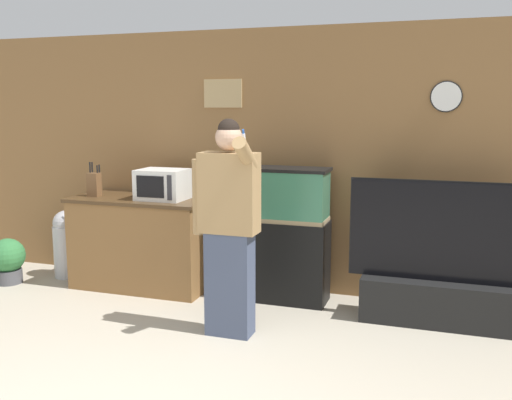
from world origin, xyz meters
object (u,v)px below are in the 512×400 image
microwave (163,184)px  knife_block (94,184)px  tv_on_stand (439,283)px  counter_island (142,242)px  aquarium_on_stand (281,234)px  trash_bin (67,243)px  person_standing (228,225)px  potted_plant (8,259)px

microwave → knife_block: (-0.76, -0.04, -0.02)m
tv_on_stand → knife_block: bearing=179.3°
counter_island → aquarium_on_stand: size_ratio=1.11×
microwave → trash_bin: (-1.22, 0.07, -0.70)m
counter_island → aquarium_on_stand: (1.46, 0.06, 0.18)m
microwave → tv_on_stand: tv_on_stand is taller
microwave → knife_block: 0.76m
aquarium_on_stand → tv_on_stand: 1.49m
counter_island → trash_bin: bearing=176.9°
counter_island → microwave: 0.67m
aquarium_on_stand → tv_on_stand: (1.45, -0.16, -0.28)m
microwave → trash_bin: microwave is taller
knife_block → aquarium_on_stand: knife_block is taller
microwave → person_standing: bearing=-40.1°
potted_plant → knife_block: bearing=17.2°
potted_plant → trash_bin: size_ratio=0.65×
aquarium_on_stand → microwave: bearing=-176.2°
potted_plant → tv_on_stand: bearing=3.2°
microwave → tv_on_stand: bearing=-1.8°
tv_on_stand → person_standing: person_standing is taller
counter_island → trash_bin: 0.97m
tv_on_stand → trash_bin: bearing=177.7°
potted_plant → person_standing: bearing=-11.3°
aquarium_on_stand → potted_plant: size_ratio=2.68×
person_standing → potted_plant: 2.83m
microwave → potted_plant: bearing=-169.0°
knife_block → aquarium_on_stand: bearing=3.6°
counter_island → potted_plant: counter_island is taller
microwave → aquarium_on_stand: aquarium_on_stand is taller
person_standing → potted_plant: size_ratio=3.66×
microwave → person_standing: 1.36m
microwave → tv_on_stand: size_ratio=0.30×
person_standing → trash_bin: size_ratio=2.39×
tv_on_stand → person_standing: (-1.62, -0.78, 0.56)m
knife_block → trash_bin: bearing=166.2°
microwave → tv_on_stand: 2.75m
knife_block → tv_on_stand: knife_block is taller
microwave → knife_block: size_ratio=1.33×
counter_island → person_standing: size_ratio=0.81×
counter_island → tv_on_stand: (2.91, -0.10, -0.11)m
microwave → tv_on_stand: (2.65, -0.08, -0.72)m
aquarium_on_stand → trash_bin: 2.44m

